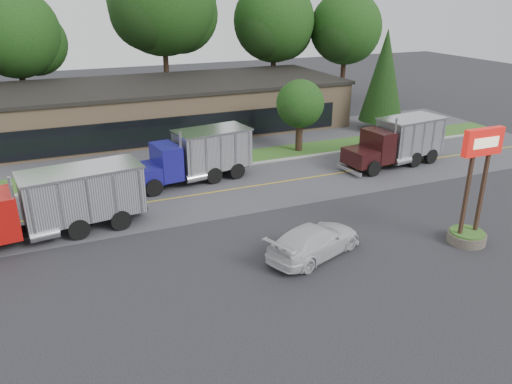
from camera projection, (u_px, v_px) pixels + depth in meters
ground at (258, 259)px, 23.80m from camera, size 140.00×140.00×0.00m
road at (202, 194)px, 31.49m from camera, size 60.00×8.00×0.02m
center_line at (202, 194)px, 31.49m from camera, size 60.00×0.12×0.01m
curb at (184, 174)px, 35.08m from camera, size 60.00×0.30×0.12m
grass_verge at (178, 166)px, 36.62m from camera, size 60.00×3.40×0.03m
far_parking at (162, 148)px, 40.90m from camera, size 60.00×7.00×0.02m
strip_mall at (167, 107)px, 46.01m from camera, size 32.00×12.00×4.00m
bilo_sign at (472, 206)px, 24.71m from camera, size 2.20×1.90×5.95m
tree_far_b at (17, 38)px, 46.43m from camera, size 8.74×8.23×12.47m
tree_far_c at (164, 6)px, 50.56m from camera, size 11.64×10.96×16.61m
tree_far_d at (274, 25)px, 54.78m from camera, size 9.40×8.84×13.40m
tree_far_e at (346, 31)px, 56.24m from camera, size 8.55×8.05×12.20m
evergreen_right at (384, 75)px, 44.59m from camera, size 3.97×3.97×9.02m
tree_verge at (300, 106)px, 38.97m from camera, size 3.98×3.74×5.67m
dump_truck_red at (55, 202)px, 25.62m from camera, size 10.69×3.92×3.36m
dump_truck_blue at (197, 155)px, 33.18m from camera, size 8.63×3.82×3.36m
dump_truck_maroon at (399, 141)px, 36.39m from camera, size 8.18×3.52×3.36m
rally_car at (314, 241)px, 23.91m from camera, size 5.77×3.95×1.55m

